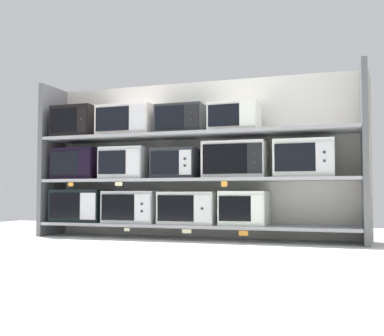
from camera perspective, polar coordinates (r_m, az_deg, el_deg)
ground at (r=3.59m, az=-4.99°, el=-10.22°), size 7.06×6.00×0.02m
back_panel at (r=4.74m, az=0.91°, el=1.11°), size 3.26×0.04×1.57m
upright_left at (r=5.20m, az=-16.60°, el=0.87°), size 0.05×0.45×1.57m
upright_right at (r=4.30m, az=20.25°, el=1.73°), size 0.05×0.45×1.57m
shelf_0 at (r=4.51m, az=-0.00°, el=-6.98°), size 3.06×0.45×0.03m
microwave_0 at (r=4.99m, az=-13.23°, el=-4.46°), size 0.55×0.39×0.33m
microwave_1 at (r=4.71m, az=-7.06°, el=-4.70°), size 0.54×0.42×0.31m
microwave_2 at (r=4.50m, az=-0.25°, el=-4.84°), size 0.55×0.41×0.31m
microwave_3 at (r=4.36m, az=6.39°, el=-4.85°), size 0.42×0.38×0.31m
price_tag_0 at (r=4.51m, az=-7.90°, el=-7.41°), size 0.06×0.00×0.03m
price_tag_1 at (r=4.28m, az=-0.66°, el=-7.69°), size 0.09×0.00×0.04m
price_tag_2 at (r=4.15m, az=6.27°, el=-7.88°), size 0.08×0.00×0.04m
shelf_1 at (r=4.50m, az=-0.00°, el=-1.46°), size 3.06×0.45×0.03m
microwave_4 at (r=5.02m, az=-13.53°, el=0.46°), size 0.48×0.37×0.32m
microwave_5 at (r=4.76m, az=-7.86°, el=0.55°), size 0.46×0.41×0.31m
microwave_6 at (r=4.55m, az=-1.90°, el=0.54°), size 0.43×0.36×0.29m
microwave_7 at (r=4.39m, az=5.27°, el=0.99°), size 0.58×0.34×0.34m
microwave_8 at (r=4.30m, az=13.50°, el=1.12°), size 0.52×0.38×0.33m
price_tag_3 at (r=4.79m, az=-14.49°, el=-1.92°), size 0.05×0.00×0.04m
price_tag_4 at (r=4.54m, az=-8.89°, el=-1.92°), size 0.08×0.00×0.04m
price_tag_5 at (r=4.17m, az=3.94°, el=-1.94°), size 0.05×0.00×0.05m
shelf_2 at (r=4.53m, az=-0.00°, el=4.03°), size 3.06×0.45×0.03m
microwave_9 at (r=5.07m, az=-13.62°, el=5.35°), size 0.45×0.42×0.32m
microwave_10 at (r=4.80m, az=-7.78°, el=5.65°), size 0.56×0.38×0.30m
microwave_11 at (r=4.58m, az=-1.25°, el=5.88°), size 0.46×0.35×0.28m
microwave_12 at (r=4.44m, az=5.19°, el=6.12°), size 0.46×0.34×0.27m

